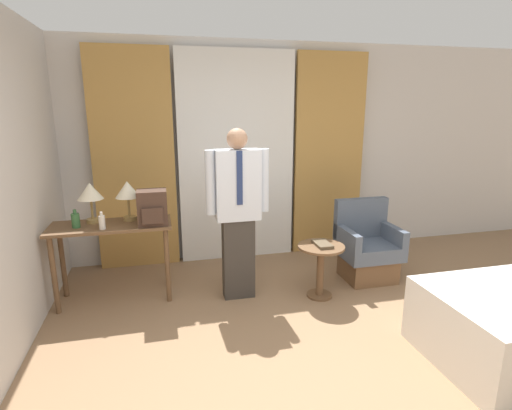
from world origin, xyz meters
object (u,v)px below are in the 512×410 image
table_lamp_left (90,193)px  backpack (152,208)px  armchair (367,250)px  book (322,244)px  bottle_by_lamp (102,222)px  desk (112,238)px  person (238,209)px  bottle_near_edge (76,220)px  side_table (321,262)px  table_lamp_right (128,191)px

table_lamp_left → backpack: 0.63m
armchair → book: (-0.69, -0.31, 0.24)m
bottle_by_lamp → book: 2.15m
desk → person: 1.28m
desk → bottle_near_edge: 0.38m
bottle_by_lamp → book: bottle_by_lamp is taller
person → book: size_ratio=6.81×
backpack → bottle_by_lamp: bearing=-175.2°
bottle_by_lamp → person: bearing=-4.0°
bottle_near_edge → backpack: (0.71, -0.07, 0.10)m
armchair → side_table: bearing=-155.8°
armchair → bottle_by_lamp: bearing=-179.7°
backpack → person: 0.83m
table_lamp_right → book: bearing=-16.2°
backpack → desk: bearing=165.2°
bottle_near_edge → armchair: 3.09m
desk → person: size_ratio=0.67×
bottle_near_edge → backpack: bearing=-5.5°
backpack → person: person is taller
desk → bottle_by_lamp: size_ratio=6.91×
bottle_near_edge → book: size_ratio=0.70×
desk → bottle_by_lamp: bottle_by_lamp is taller
person → armchair: (1.51, 0.10, -0.60)m
table_lamp_left → book: table_lamp_left is taller
backpack → armchair: backpack is taller
desk → armchair: size_ratio=1.30×
bottle_near_edge → table_lamp_left: bearing=46.6°
backpack → side_table: backpack is taller
armchair → bottle_near_edge: bearing=178.2°
bottle_by_lamp → table_lamp_right: bearing=46.8°
desk → side_table: (2.04, -0.45, -0.28)m
book → bottle_by_lamp: bearing=172.0°
table_lamp_left → book: bearing=-13.8°
table_lamp_left → backpack: bearing=-19.6°
bottle_near_edge → backpack: size_ratio=0.52×
bottle_near_edge → bottle_by_lamp: 0.27m
bottle_near_edge → armchair: size_ratio=0.20×
desk → armchair: (2.74, -0.14, -0.32)m
bottle_near_edge → armchair: bottle_near_edge is taller
desk → backpack: backpack is taller
bottle_by_lamp → armchair: size_ratio=0.19×
side_table → table_lamp_left: bearing=166.1°
table_lamp_left → armchair: 3.02m
table_lamp_right → side_table: bearing=-16.4°
desk → bottle_near_edge: bearing=-172.7°
person → table_lamp_right: bearing=162.3°
person → book: bearing=-14.2°
bottle_near_edge → armchair: (3.04, -0.10, -0.54)m
backpack → table_lamp_right: bearing=138.3°
table_lamp_left → backpack: size_ratio=1.18×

